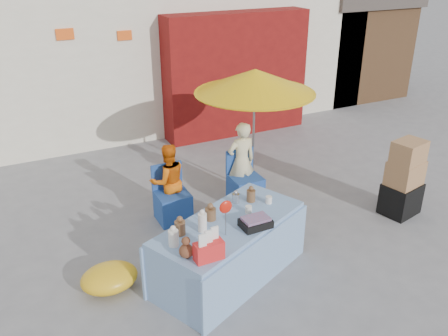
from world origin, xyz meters
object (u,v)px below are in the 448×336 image
chair_left (173,204)px  vendor_beige (241,162)px  chair_right (245,187)px  vendor_orange (168,181)px  market_table (229,248)px  umbrella (255,82)px  box_stack (404,181)px

chair_left → vendor_beige: (1.25, 0.13, 0.40)m
chair_left → chair_right: 1.25m
chair_right → vendor_beige: bearing=91.0°
vendor_orange → vendor_beige: bearing=-179.1°
chair_left → market_table: bearing=-84.5°
chair_left → chair_right: bearing=0.9°
umbrella → box_stack: size_ratio=1.73×
box_stack → chair_left: bearing=156.4°
vendor_orange → market_table: bearing=95.1°
chair_left → umbrella: size_ratio=0.41×
market_table → box_stack: 3.10m
chair_right → vendor_beige: vendor_beige is taller
market_table → chair_right: 1.96m
chair_right → umbrella: (0.30, 0.28, 1.64)m
vendor_beige → chair_right: bearing=91.0°
umbrella → chair_right: bearing=-136.5°
umbrella → vendor_beige: bearing=-153.4°
market_table → umbrella: umbrella is taller
chair_right → vendor_beige: size_ratio=0.65×
market_table → vendor_beige: vendor_beige is taller
chair_left → box_stack: (3.22, -1.41, 0.30)m
vendor_beige → box_stack: bearing=142.8°
box_stack → vendor_orange: bearing=154.4°
vendor_orange → vendor_beige: (1.25, 0.00, 0.07)m
chair_left → chair_right: size_ratio=1.00×
vendor_beige → chair_left: bearing=7.0°
vendor_beige → box_stack: vendor_beige is taller
vendor_beige → vendor_orange: bearing=0.9°
vendor_beige → umbrella: (0.30, 0.15, 1.23)m
box_stack → market_table: bearing=-176.4°
market_table → vendor_beige: size_ratio=1.70×
chair_right → vendor_orange: (-1.25, 0.13, 0.33)m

